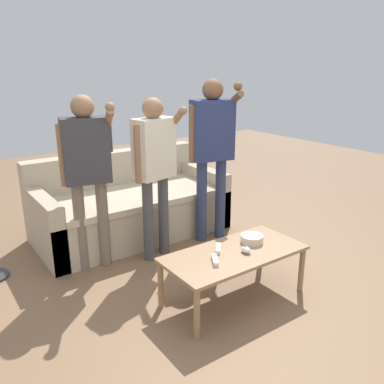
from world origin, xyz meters
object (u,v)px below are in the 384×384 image
Objects in this scene: couch at (130,207)px; snack_bowl at (252,239)px; coffee_table at (234,257)px; player_right at (212,142)px; player_center at (155,161)px; game_remote_wand_far at (218,249)px; game_remote_nunchuk at (246,250)px; player_left at (87,164)px; game_remote_wand_near at (215,260)px.

couch reaches higher than snack_bowl.
coffee_table is 0.68× the size of player_right.
coffee_table is 1.13m from player_center.
snack_bowl is 1.16m from player_right.
snack_bowl is 0.31m from game_remote_wand_far.
player_left is (-0.74, 1.16, 0.53)m from game_remote_nunchuk.
snack_bowl reaches higher than game_remote_nunchuk.
player_center is at bearing 83.78° from game_remote_wand_near.
snack_bowl is 1.20× the size of game_remote_wand_near.
couch is at bearing 84.49° from game_remote_wand_near.
player_right is at bearing 70.80° from snack_bowl.
snack_bowl is at bearing -7.63° from game_remote_wand_far.
couch is at bearing 89.13° from game_remote_wand_far.
player_left is 10.16× the size of game_remote_wand_near.
snack_bowl is at bearing 33.70° from game_remote_nunchuk.
player_center is at bearing 96.42° from coffee_table.
couch is 10.97× the size of snack_bowl.
snack_bowl is at bearing 11.50° from game_remote_wand_near.
game_remote_nunchuk is at bearing -46.20° from game_remote_wand_far.
player_center reaches higher than snack_bowl.
coffee_table is 0.74× the size of player_center.
player_right is (0.55, 0.99, 0.67)m from coffee_table.
couch reaches higher than coffee_table.
player_right is at bearing -45.28° from couch.
game_remote_wand_far is at bearing -90.87° from couch.
coffee_table is at bearing -119.15° from player_right.
couch is at bearing 94.14° from game_remote_nunchuk.
couch is 1.68m from game_remote_nunchuk.
game_remote_wand_far is at bearing -88.27° from player_center.
player_center is (0.57, -0.14, -0.02)m from player_left.
coffee_table is 0.23m from game_remote_wand_near.
coffee_table is 0.24m from snack_bowl.
coffee_table is 0.11m from game_remote_nunchuk.
player_left reaches higher than game_remote_wand_near.
game_remote_nunchuk is 0.28m from game_remote_wand_near.
player_left is 1.23m from player_right.
game_remote_nunchuk is 1.31m from player_right.
game_remote_nunchuk is 1.48m from player_left.
game_remote_wand_near is 0.19m from game_remote_wand_far.
game_remote_wand_near reaches higher than coffee_table.
player_left is at bearing 121.37° from coffee_table.
player_left is 1.29m from game_remote_wand_far.
player_right is (0.49, 1.05, 0.60)m from game_remote_nunchuk.
game_remote_wand_near is (-0.77, -1.03, -0.61)m from player_right.
snack_bowl is 1.30× the size of game_remote_wand_far.
snack_bowl is 1.48m from player_left.
player_center is 1.14m from game_remote_wand_near.
player_right is 11.80× the size of game_remote_wand_far.
game_remote_wand_near is at bearing -169.55° from coffee_table.
game_remote_wand_near is (-0.22, -0.04, 0.06)m from coffee_table.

